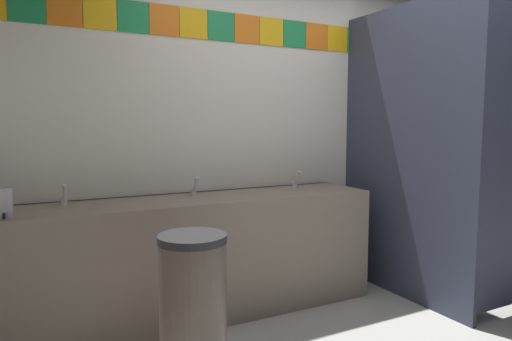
# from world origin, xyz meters

# --- Properties ---
(wall_back) EXTENTS (4.31, 0.09, 2.86)m
(wall_back) POSITION_xyz_m (0.00, 1.52, 1.43)
(wall_back) COLOR silver
(wall_back) RESTS_ON ground_plane
(vanity_counter) EXTENTS (2.55, 0.56, 0.83)m
(vanity_counter) POSITION_xyz_m (-0.83, 1.20, 0.43)
(vanity_counter) COLOR gray
(vanity_counter) RESTS_ON ground_plane
(faucet_left) EXTENTS (0.04, 0.10, 0.14)m
(faucet_left) POSITION_xyz_m (-1.68, 1.29, 0.88)
(faucet_left) COLOR silver
(faucet_left) RESTS_ON vanity_counter
(faucet_center) EXTENTS (0.04, 0.10, 0.14)m
(faucet_center) POSITION_xyz_m (-0.83, 1.29, 0.88)
(faucet_center) COLOR silver
(faucet_center) RESTS_ON vanity_counter
(faucet_right) EXTENTS (0.04, 0.10, 0.14)m
(faucet_right) POSITION_xyz_m (0.02, 1.29, 0.88)
(faucet_right) COLOR silver
(faucet_right) RESTS_ON vanity_counter
(soap_dispenser) EXTENTS (0.09, 0.09, 0.16)m
(soap_dispenser) POSITION_xyz_m (-2.00, 1.04, 0.91)
(soap_dispenser) COLOR #B7BABF
(soap_dispenser) RESTS_ON vanity_counter
(stall_divider) EXTENTS (0.92, 1.33, 2.23)m
(stall_divider) POSITION_xyz_m (0.85, 0.57, 1.11)
(stall_divider) COLOR #33384C
(stall_divider) RESTS_ON ground_plane
(toilet) EXTENTS (0.39, 0.49, 0.74)m
(toilet) POSITION_xyz_m (1.23, 1.01, 0.30)
(toilet) COLOR white
(toilet) RESTS_ON ground_plane
(trash_bin) EXTENTS (0.35, 0.35, 0.78)m
(trash_bin) POSITION_xyz_m (-1.16, 0.42, 0.39)
(trash_bin) COLOR brown
(trash_bin) RESTS_ON ground_plane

